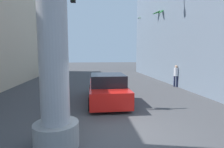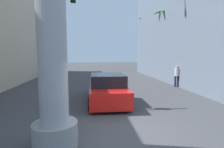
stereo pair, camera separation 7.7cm
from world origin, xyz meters
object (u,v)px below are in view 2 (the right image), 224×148
(street_lamp, at_px, (186,28))
(traffic_light_mast, at_px, (9,19))
(palm_tree_far_left, at_px, (44,41))
(pedestrian_far_left, at_px, (52,69))
(palm_tree_far_right, at_px, (146,39))
(pedestrian_mid_right, at_px, (177,74))
(palm_tree_mid_right, at_px, (168,34))
(car_lead, at_px, (107,89))

(street_lamp, xyz_separation_m, traffic_light_mast, (-11.06, -4.11, -0.40))
(palm_tree_far_left, distance_m, pedestrian_far_left, 5.02)
(palm_tree_far_right, xyz_separation_m, pedestrian_mid_right, (-1.01, -11.68, -3.84))
(palm_tree_mid_right, height_order, palm_tree_far_right, palm_tree_far_right)
(car_lead, bearing_deg, palm_tree_far_left, 116.48)
(car_lead, relative_size, palm_tree_far_left, 0.68)
(traffic_light_mast, height_order, pedestrian_mid_right, traffic_light_mast)
(pedestrian_mid_right, bearing_deg, palm_tree_far_left, 141.85)
(palm_tree_far_right, bearing_deg, palm_tree_mid_right, -91.29)
(palm_tree_far_right, height_order, pedestrian_far_left, palm_tree_far_right)
(street_lamp, relative_size, palm_tree_mid_right, 1.07)
(car_lead, xyz_separation_m, palm_tree_far_right, (6.98, 15.42, 4.17))
(traffic_light_mast, bearing_deg, pedestrian_mid_right, 22.76)
(palm_tree_mid_right, bearing_deg, pedestrian_mid_right, -102.66)
(palm_tree_mid_right, height_order, pedestrian_far_left, palm_tree_mid_right)
(pedestrian_far_left, xyz_separation_m, pedestrian_mid_right, (11.31, -6.73, 0.04))
(street_lamp, height_order, palm_tree_far_right, palm_tree_far_right)
(street_lamp, relative_size, palm_tree_far_right, 0.93)
(street_lamp, bearing_deg, palm_tree_mid_right, 84.14)
(traffic_light_mast, relative_size, pedestrian_mid_right, 3.39)
(palm_tree_mid_right, bearing_deg, street_lamp, -95.86)
(pedestrian_far_left, bearing_deg, car_lead, -62.93)
(street_lamp, height_order, traffic_light_mast, street_lamp)
(car_lead, bearing_deg, palm_tree_far_right, 65.65)
(traffic_light_mast, bearing_deg, palm_tree_far_right, 54.19)
(car_lead, relative_size, pedestrian_far_left, 2.93)
(traffic_light_mast, height_order, palm_tree_far_right, palm_tree_far_right)
(pedestrian_far_left, bearing_deg, palm_tree_far_left, 114.63)
(palm_tree_far_right, bearing_deg, pedestrian_far_left, -158.10)
(pedestrian_far_left, distance_m, pedestrian_mid_right, 13.16)
(traffic_light_mast, relative_size, palm_tree_far_left, 0.82)
(street_lamp, distance_m, palm_tree_far_right, 12.05)
(street_lamp, xyz_separation_m, pedestrian_far_left, (-11.73, 7.08, -3.68))
(car_lead, bearing_deg, street_lamp, 27.92)
(street_lamp, distance_m, car_lead, 8.24)
(palm_tree_mid_right, bearing_deg, palm_tree_far_right, 88.71)
(palm_tree_mid_right, relative_size, pedestrian_mid_right, 4.11)
(palm_tree_far_left, bearing_deg, pedestrian_far_left, -65.37)
(car_lead, bearing_deg, traffic_light_mast, -171.09)
(traffic_light_mast, bearing_deg, street_lamp, 20.41)
(palm_tree_mid_right, distance_m, pedestrian_mid_right, 5.25)
(palm_tree_mid_right, relative_size, palm_tree_far_left, 0.99)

